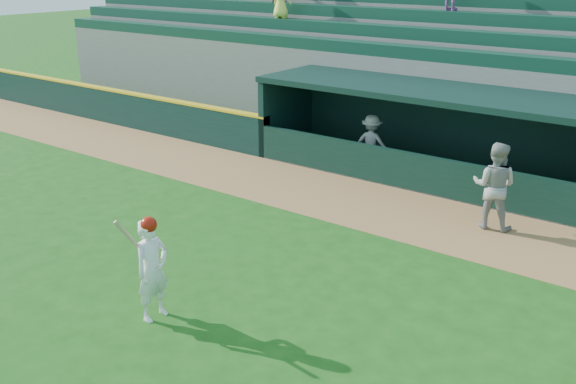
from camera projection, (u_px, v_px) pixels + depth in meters
name	position (u px, v px, depth m)	size (l,w,h in m)	color
ground	(237.00, 281.00, 11.95)	(120.00, 120.00, 0.00)	#194D13
warning_track	(369.00, 205.00, 15.63)	(40.00, 3.00, 0.01)	olive
field_wall_left	(102.00, 105.00, 23.57)	(15.50, 0.30, 1.20)	black
wall_stripe_left	(101.00, 88.00, 23.36)	(15.50, 0.32, 0.06)	gold
dugout_player_front	(494.00, 186.00, 14.01)	(0.95, 0.74, 1.96)	gray
dugout_player_inside	(371.00, 143.00, 17.95)	(1.03, 0.59, 1.59)	#A7A7A1
dugout	(428.00, 126.00, 17.50)	(9.40, 2.80, 2.46)	slate
stands	(492.00, 67.00, 20.59)	(34.50, 6.25, 7.47)	slate
batter_at_plate	(152.00, 268.00, 10.44)	(0.53, 0.78, 1.82)	white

